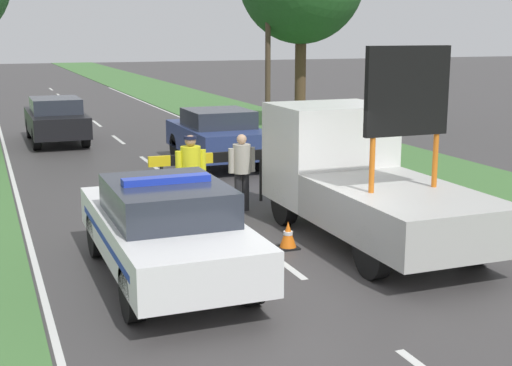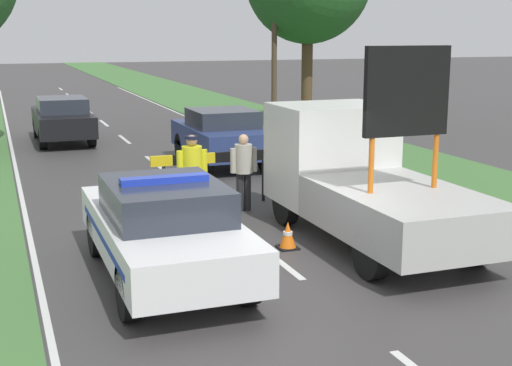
{
  "view_description": "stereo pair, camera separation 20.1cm",
  "coord_description": "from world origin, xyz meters",
  "views": [
    {
      "loc": [
        -4.44,
        -9.75,
        3.72
      ],
      "look_at": [
        0.0,
        1.71,
        1.1
      ],
      "focal_mm": 50.0,
      "sensor_mm": 36.0,
      "label": 1
    },
    {
      "loc": [
        -4.25,
        -9.82,
        3.72
      ],
      "look_at": [
        0.0,
        1.71,
        1.1
      ],
      "focal_mm": 50.0,
      "sensor_mm": 36.0,
      "label": 2
    }
  ],
  "objects": [
    {
      "name": "traffic_cone_near_police",
      "position": [
        3.16,
        5.9,
        0.33
      ],
      "size": [
        0.48,
        0.48,
        0.66
      ],
      "color": "black",
      "rests_on": "ground"
    },
    {
      "name": "queued_car_hatch_blue",
      "position": [
        1.73,
        9.19,
        0.84
      ],
      "size": [
        1.93,
        4.06,
        1.59
      ],
      "rotation": [
        0.0,
        0.0,
        3.14
      ],
      "color": "navy",
      "rests_on": "ground"
    },
    {
      "name": "police_car",
      "position": [
        -1.95,
        0.47,
        0.8
      ],
      "size": [
        1.89,
        4.84,
        1.62
      ],
      "rotation": [
        0.0,
        0.0,
        0.05
      ],
      "color": "white",
      "rests_on": "ground"
    },
    {
      "name": "work_truck",
      "position": [
        1.95,
        1.49,
        1.12
      ],
      "size": [
        2.16,
        5.35,
        3.5
      ],
      "rotation": [
        0.0,
        0.0,
        3.11
      ],
      "color": "white",
      "rests_on": "ground"
    },
    {
      "name": "pedestrian_civilian",
      "position": [
        0.58,
        4.03,
        0.96
      ],
      "size": [
        0.59,
        0.37,
        1.63
      ],
      "rotation": [
        0.0,
        0.0,
        -0.08
      ],
      "color": "#232326",
      "rests_on": "ground"
    },
    {
      "name": "road_barrier",
      "position": [
        0.15,
        4.7,
        0.96
      ],
      "size": [
        2.82,
        0.08,
        1.16
      ],
      "rotation": [
        0.0,
        0.0,
        -0.03
      ],
      "color": "black",
      "rests_on": "ground"
    },
    {
      "name": "ground_plane",
      "position": [
        0.0,
        0.0,
        0.0
      ],
      "size": [
        160.0,
        160.0,
        0.0
      ],
      "primitive_type": "plane",
      "color": "#3D3A3A"
    },
    {
      "name": "utility_pole",
      "position": [
        5.56,
        14.83,
        3.26
      ],
      "size": [
        1.2,
        0.2,
        6.29
      ],
      "color": "#473828",
      "rests_on": "ground"
    },
    {
      "name": "traffic_cone_centre_front",
      "position": [
        0.4,
        1.2,
        0.24
      ],
      "size": [
        0.34,
        0.34,
        0.48
      ],
      "color": "black",
      "rests_on": "ground"
    },
    {
      "name": "queued_car_sedan_black",
      "position": [
        -2.07,
        15.21,
        0.8
      ],
      "size": [
        1.79,
        4.46,
        1.53
      ],
      "rotation": [
        0.0,
        0.0,
        3.14
      ],
      "color": "black",
      "rests_on": "ground"
    },
    {
      "name": "grass_verge_right",
      "position": [
        6.32,
        20.0,
        0.01
      ],
      "size": [
        4.84,
        120.0,
        0.03
      ],
      "color": "#427038",
      "rests_on": "ground"
    },
    {
      "name": "police_officer",
      "position": [
        -0.65,
        3.58,
        1.03
      ],
      "size": [
        0.62,
        0.4,
        1.74
      ],
      "rotation": [
        0.0,
        0.0,
        2.73
      ],
      "color": "#191E38",
      "rests_on": "ground"
    },
    {
      "name": "lane_markings",
      "position": [
        0.0,
        12.3,
        0.0
      ],
      "size": [
        7.7,
        55.0,
        0.01
      ],
      "color": "silver",
      "rests_on": "ground"
    }
  ]
}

